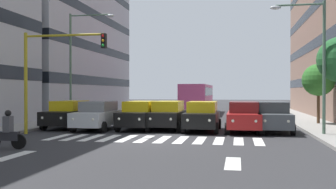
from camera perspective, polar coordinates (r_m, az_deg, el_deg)
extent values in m
plane|color=#2D2D30|center=(18.30, -2.22, -6.79)|extent=(180.00, 180.00, 0.00)
cube|color=#ADB2BC|center=(43.75, -17.63, 8.67)|extent=(11.81, 22.05, 17.15)
cube|color=black|center=(43.32, -17.61, 1.92)|extent=(11.85, 22.09, 0.90)
cube|color=black|center=(43.54, -17.62, 6.43)|extent=(11.85, 22.09, 0.90)
cube|color=black|center=(44.03, -17.63, 10.87)|extent=(11.85, 22.09, 0.90)
cube|color=silver|center=(17.88, 13.57, -6.96)|extent=(0.45, 2.80, 0.01)
cube|color=silver|center=(17.85, 10.66, -6.96)|extent=(0.45, 2.80, 0.01)
cube|color=silver|center=(17.87, 7.75, -6.95)|extent=(0.45, 2.80, 0.01)
cube|color=silver|center=(17.94, 4.86, -6.92)|extent=(0.45, 2.80, 0.01)
cube|color=silver|center=(18.05, 1.99, -6.87)|extent=(0.45, 2.80, 0.01)
cube|color=silver|center=(18.20, -0.83, -6.81)|extent=(0.45, 2.80, 0.01)
cube|color=silver|center=(18.40, -3.60, -6.73)|extent=(0.45, 2.80, 0.01)
cube|color=silver|center=(18.64, -6.30, -6.64)|extent=(0.45, 2.80, 0.01)
cube|color=silver|center=(18.92, -8.93, -6.54)|extent=(0.45, 2.80, 0.01)
cube|color=silver|center=(19.23, -11.47, -6.43)|extent=(0.45, 2.80, 0.01)
cube|color=silver|center=(19.59, -13.93, -6.31)|extent=(0.45, 2.80, 0.01)
cube|color=silver|center=(19.98, -16.29, -6.18)|extent=(0.45, 2.80, 0.01)
cube|color=silver|center=(12.42, 9.83, -10.23)|extent=(0.50, 2.20, 0.01)
cube|color=silver|center=(14.70, -22.26, -8.58)|extent=(0.50, 2.20, 0.01)
cube|color=#474C51|center=(22.10, 15.60, -3.68)|extent=(1.80, 4.40, 0.80)
cube|color=#343639|center=(22.26, 15.56, -1.84)|extent=(1.58, 2.46, 0.60)
cylinder|color=black|center=(20.80, 18.43, -5.05)|extent=(0.22, 0.64, 0.64)
cylinder|color=black|center=(20.63, 13.46, -5.08)|extent=(0.22, 0.64, 0.64)
cylinder|color=black|center=(23.67, 17.47, -4.38)|extent=(0.22, 0.64, 0.64)
cylinder|color=black|center=(23.52, 13.09, -4.40)|extent=(0.22, 0.64, 0.64)
sphere|color=white|center=(20.02, 17.79, -3.88)|extent=(0.18, 0.18, 0.18)
sphere|color=white|center=(19.91, 14.49, -3.90)|extent=(0.18, 0.18, 0.18)
cube|color=maroon|center=(21.78, 11.41, -3.73)|extent=(1.80, 4.40, 0.80)
cube|color=maroon|center=(21.94, 11.40, -1.87)|extent=(1.58, 2.46, 0.60)
cylinder|color=black|center=(20.40, 14.00, -5.15)|extent=(0.22, 0.64, 0.64)
cylinder|color=black|center=(20.37, 8.92, -5.15)|extent=(0.22, 0.64, 0.64)
cylinder|color=black|center=(23.28, 13.57, -4.45)|extent=(0.22, 0.64, 0.64)
cylinder|color=black|center=(23.26, 9.13, -4.45)|extent=(0.22, 0.64, 0.64)
sphere|color=white|center=(19.64, 13.18, -3.95)|extent=(0.18, 0.18, 0.18)
sphere|color=white|center=(19.62, 9.81, -3.95)|extent=(0.18, 0.18, 0.18)
cube|color=black|center=(21.91, 5.22, -3.70)|extent=(1.80, 4.40, 0.80)
cube|color=yellow|center=(22.07, 5.27, -1.85)|extent=(1.58, 2.46, 0.60)
cylinder|color=black|center=(20.44, 7.36, -5.13)|extent=(0.22, 0.64, 0.64)
cylinder|color=black|center=(20.62, 2.34, -5.07)|extent=(0.22, 0.64, 0.64)
cylinder|color=black|center=(23.33, 7.76, -4.44)|extent=(0.22, 0.64, 0.64)
cylinder|color=black|center=(23.48, 3.36, -4.40)|extent=(0.22, 0.64, 0.64)
sphere|color=white|center=(19.72, 6.31, -3.93)|extent=(0.18, 0.18, 0.18)
sphere|color=white|center=(19.84, 2.98, -3.90)|extent=(0.18, 0.18, 0.18)
cube|color=black|center=(22.76, -0.04, -3.54)|extent=(1.80, 4.40, 0.80)
cube|color=yellow|center=(22.92, 0.05, -1.76)|extent=(1.58, 2.46, 0.60)
cylinder|color=black|center=(21.22, 1.64, -4.92)|extent=(0.22, 0.64, 0.64)
cylinder|color=black|center=(21.57, -3.11, -4.83)|extent=(0.22, 0.64, 0.64)
cylinder|color=black|center=(24.08, 2.71, -4.28)|extent=(0.22, 0.64, 0.64)
cylinder|color=black|center=(24.39, -1.50, -4.22)|extent=(0.22, 0.64, 0.64)
sphere|color=white|center=(20.54, 0.44, -3.75)|extent=(0.18, 0.18, 0.18)
sphere|color=white|center=(20.77, -2.70, -3.70)|extent=(0.18, 0.18, 0.18)
cube|color=black|center=(22.83, -4.37, -3.53)|extent=(1.80, 4.40, 0.80)
cube|color=yellow|center=(22.99, -4.25, -1.76)|extent=(1.58, 2.46, 0.60)
cylinder|color=black|center=(21.24, -3.03, -4.91)|extent=(0.22, 0.64, 0.64)
cylinder|color=black|center=(21.74, -7.67, -4.79)|extent=(0.22, 0.64, 0.64)
cylinder|color=black|center=(24.07, -1.40, -4.28)|extent=(0.22, 0.64, 0.64)
cylinder|color=black|center=(24.50, -5.54, -4.20)|extent=(0.22, 0.64, 0.64)
sphere|color=white|center=(20.61, -4.37, -3.74)|extent=(0.18, 0.18, 0.18)
sphere|color=white|center=(20.93, -7.42, -3.68)|extent=(0.18, 0.18, 0.18)
cube|color=#B2B7BC|center=(22.90, -10.63, -3.53)|extent=(1.80, 4.40, 0.80)
cube|color=slate|center=(23.05, -10.45, -1.76)|extent=(1.58, 2.46, 0.60)
cylinder|color=black|center=(21.26, -9.77, -4.91)|extent=(0.22, 0.64, 0.64)
cylinder|color=black|center=(21.95, -14.20, -4.75)|extent=(0.22, 0.64, 0.64)
cylinder|color=black|center=(24.00, -7.36, -4.30)|extent=(0.22, 0.64, 0.64)
cylinder|color=black|center=(24.61, -11.36, -4.18)|extent=(0.22, 0.64, 0.64)
sphere|color=white|center=(20.69, -11.29, -3.73)|extent=(0.18, 0.18, 0.18)
sphere|color=white|center=(21.15, -14.19, -3.64)|extent=(0.18, 0.18, 0.18)
cube|color=black|center=(24.42, -14.85, -3.29)|extent=(1.80, 4.40, 0.80)
cube|color=yellow|center=(24.56, -14.66, -1.63)|extent=(1.58, 2.46, 0.60)
cylinder|color=black|center=(22.76, -14.37, -4.57)|extent=(0.22, 0.64, 0.64)
cylinder|color=black|center=(23.57, -18.36, -4.40)|extent=(0.22, 0.64, 0.64)
cylinder|color=black|center=(25.41, -11.61, -4.04)|extent=(0.22, 0.64, 0.64)
cylinder|color=black|center=(26.14, -15.27, -3.92)|extent=(0.22, 0.64, 0.64)
sphere|color=white|center=(22.23, -15.89, -3.45)|extent=(0.18, 0.18, 0.18)
sphere|color=white|center=(22.77, -18.49, -3.36)|extent=(0.18, 0.18, 0.18)
cube|color=#DB5193|center=(39.36, 4.46, -0.36)|extent=(2.50, 10.50, 2.50)
cube|color=black|center=(39.35, 4.46, 0.44)|extent=(2.52, 9.87, 0.80)
cylinder|color=black|center=(35.62, 5.83, -2.46)|extent=(0.28, 1.00, 1.00)
cylinder|color=black|center=(35.91, 1.85, -2.43)|extent=(0.28, 1.00, 1.00)
cylinder|color=black|center=(42.42, 6.59, -1.99)|extent=(0.28, 1.00, 1.00)
cylinder|color=black|center=(42.67, 3.24, -1.98)|extent=(0.28, 1.00, 1.00)
cylinder|color=black|center=(16.24, -21.71, -6.67)|extent=(0.60, 0.14, 0.60)
cube|color=#232328|center=(16.48, -23.39, -5.80)|extent=(1.11, 0.31, 0.36)
cube|color=#4C4C51|center=(16.39, -23.10, -4.15)|extent=(0.30, 0.38, 0.64)
sphere|color=black|center=(16.36, -23.10, -2.62)|extent=(0.26, 0.26, 0.26)
cylinder|color=#AD991E|center=(21.82, -20.77, 1.59)|extent=(0.18, 0.18, 5.50)
cylinder|color=#AD991E|center=(20.96, -15.51, 8.65)|extent=(4.47, 0.12, 0.12)
cube|color=black|center=(20.04, -9.70, 8.03)|extent=(0.24, 0.28, 0.76)
sphere|color=red|center=(19.93, -9.85, 8.77)|extent=(0.14, 0.14, 0.14)
sphere|color=orange|center=(19.90, -9.85, 8.08)|extent=(0.14, 0.14, 0.14)
sphere|color=green|center=(19.87, -9.85, 7.40)|extent=(0.14, 0.14, 0.14)
cylinder|color=#4C6B56|center=(20.72, 22.60, 3.82)|extent=(0.16, 0.16, 6.77)
cylinder|color=#4C6B56|center=(20.94, 19.35, 12.73)|extent=(2.39, 0.10, 0.10)
ellipsoid|color=#B7BCC1|center=(20.78, 16.01, 12.55)|extent=(0.56, 0.28, 0.20)
cylinder|color=#4C6B56|center=(29.14, -14.57, 4.04)|extent=(0.16, 0.16, 7.98)
cylinder|color=#4C6B56|center=(29.01, -11.72, 11.71)|extent=(3.14, 0.10, 0.10)
ellipsoid|color=#B7BCC1|center=(28.45, -8.73, 11.74)|extent=(0.56, 0.28, 0.20)
cylinder|color=#513823|center=(27.45, 21.85, -1.69)|extent=(0.20, 0.20, 2.29)
sphere|color=#2D6B28|center=(27.44, 21.86, 2.07)|extent=(2.18, 2.18, 2.18)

